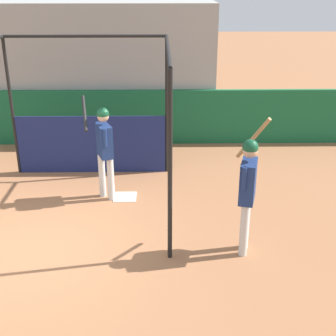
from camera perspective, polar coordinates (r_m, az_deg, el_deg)
ground_plane at (r=7.97m, az=-16.49°, el=-9.47°), size 60.00×60.00×0.00m
outfield_wall at (r=12.23m, az=-10.97°, el=6.07°), size 24.00×0.12×1.41m
bleacher_section at (r=13.98m, az=-9.91°, el=12.57°), size 7.05×4.00×3.49m
batting_cage at (r=9.56m, az=-10.03°, el=5.06°), size 3.35×3.51×2.98m
home_plate at (r=9.33m, az=-5.25°, el=-3.52°), size 0.44×0.44×0.02m
player_batter at (r=8.94m, az=-7.80°, el=2.88°), size 0.64×0.78×1.95m
player_waiting at (r=7.16m, az=9.68°, el=-2.04°), size 0.50×0.82×2.16m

